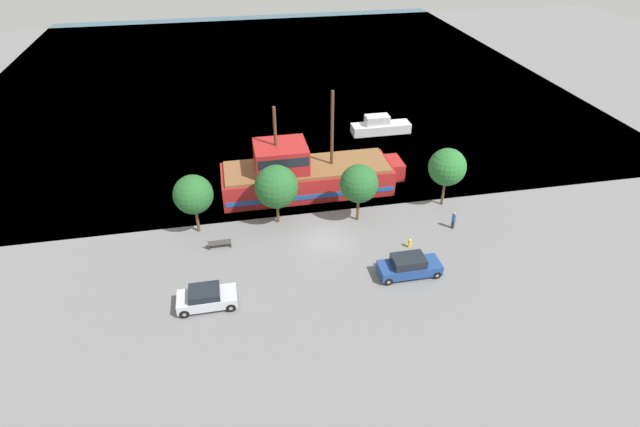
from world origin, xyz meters
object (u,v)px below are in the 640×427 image
parked_car_curb_front (409,266)px  bench_promenade_east (220,243)px  parked_car_curb_mid (207,298)px  moored_boat_dockside (380,126)px  fire_hydrant (410,243)px  pirate_ship (304,174)px  pedestrian_walking_near (454,220)px

parked_car_curb_front → bench_promenade_east: bearing=156.3°
parked_car_curb_mid → bench_promenade_east: 6.47m
moored_boat_dockside → fire_hydrant: bearing=-100.7°
pirate_ship → fire_hydrant: (6.69, -10.23, -1.33)m
pirate_ship → pedestrian_walking_near: 13.99m
pirate_ship → fire_hydrant: pirate_ship is taller
pedestrian_walking_near → moored_boat_dockside: bearing=91.1°
bench_promenade_east → pedestrian_walking_near: (19.12, -0.98, 0.34)m
parked_car_curb_mid → pirate_ship: bearing=56.9°
fire_hydrant → bench_promenade_east: size_ratio=0.43×
bench_promenade_east → pirate_ship: bearing=43.0°
pedestrian_walking_near → fire_hydrant: bearing=-157.9°
moored_boat_dockside → parked_car_curb_mid: bearing=-128.3°
parked_car_curb_mid → pedestrian_walking_near: (20.14, 5.41, 0.05)m
parked_car_curb_front → fire_hydrant: size_ratio=5.95×
bench_promenade_east → parked_car_curb_front: bearing=-23.7°
pirate_ship → bench_promenade_east: size_ratio=9.44×
fire_hydrant → moored_boat_dockside: bearing=79.3°
pirate_ship → fire_hydrant: 12.29m
pirate_ship → moored_boat_dockside: size_ratio=2.50×
fire_hydrant → bench_promenade_east: (-14.69, 2.77, 0.03)m
parked_car_curb_mid → pedestrian_walking_near: bearing=15.0°
pirate_ship → parked_car_curb_mid: size_ratio=4.23×
parked_car_curb_front → pedestrian_walking_near: (5.63, 4.95, -0.00)m
pirate_ship → parked_car_curb_front: pirate_ship is taller
parked_car_curb_front → pedestrian_walking_near: size_ratio=2.94×
bench_promenade_east → moored_boat_dockside: bearing=44.8°
moored_boat_dockside → parked_car_curb_front: (-5.24, -24.53, -0.02)m
parked_car_curb_mid → fire_hydrant: size_ratio=5.19×
parked_car_curb_front → parked_car_curb_mid: 14.51m
parked_car_curb_front → fire_hydrant: parked_car_curb_front is taller
pirate_ship → parked_car_curb_mid: (-9.01, -13.84, -1.01)m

